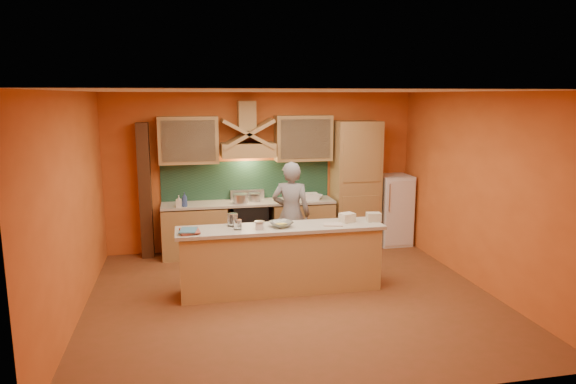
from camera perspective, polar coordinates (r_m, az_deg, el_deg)
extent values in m
cube|color=brown|center=(7.22, 0.48, -11.67)|extent=(5.50, 5.00, 0.01)
cube|color=white|center=(6.67, 0.52, 11.16)|extent=(5.50, 5.00, 0.01)
cube|color=orange|center=(9.23, -2.80, 2.30)|extent=(5.50, 0.02, 2.80)
cube|color=orange|center=(4.47, 7.37, -6.93)|extent=(5.50, 0.02, 2.80)
cube|color=orange|center=(6.79, -22.83, -1.59)|extent=(0.02, 5.00, 2.80)
cube|color=orange|center=(7.85, 20.51, 0.15)|extent=(0.02, 5.00, 2.80)
cube|color=#AE864F|center=(9.02, -10.33, -4.35)|extent=(1.10, 0.60, 0.86)
cube|color=#AE864F|center=(9.26, 1.53, -3.79)|extent=(1.10, 0.60, 0.86)
cube|color=#BEB5A1|center=(8.98, -4.36, -1.19)|extent=(3.00, 0.62, 0.04)
cube|color=black|center=(9.09, -4.32, -3.97)|extent=(0.60, 0.58, 0.90)
cube|color=#1B3D2C|center=(9.20, -4.62, 1.31)|extent=(3.00, 0.03, 0.70)
cube|color=#AE864F|center=(8.89, -4.49, 4.69)|extent=(0.92, 0.50, 0.24)
cube|color=#AE864F|center=(8.95, -4.62, 8.45)|extent=(0.30, 0.30, 0.50)
cube|color=#AE864F|center=(8.88, -11.01, 5.69)|extent=(1.00, 0.35, 0.80)
cube|color=#AE864F|center=(9.13, 1.71, 6.01)|extent=(1.00, 0.35, 0.80)
cube|color=#AE864F|center=(9.38, 7.51, 0.81)|extent=(0.80, 0.60, 2.30)
cube|color=white|center=(9.75, 11.61, -1.94)|extent=(0.58, 0.60, 1.30)
cube|color=#472816|center=(9.03, -15.58, 0.13)|extent=(0.20, 0.30, 2.30)
cube|color=tan|center=(7.32, -0.79, -7.67)|extent=(2.80, 0.55, 0.88)
cube|color=#BEB5A1|center=(7.18, -0.80, -4.03)|extent=(2.90, 0.62, 0.05)
imported|color=gray|center=(8.30, 0.34, -2.47)|extent=(0.73, 0.60, 1.71)
cylinder|color=#B8B7BF|center=(8.84, -5.31, -0.85)|extent=(0.33, 0.33, 0.16)
cylinder|color=#B3B3BA|center=(8.99, -3.74, -0.74)|extent=(0.21, 0.21, 0.13)
imported|color=silver|center=(8.67, -12.03, -1.02)|extent=(0.10, 0.10, 0.20)
imported|color=#2F4583|center=(8.69, -11.41, -0.83)|extent=(0.11, 0.11, 0.24)
imported|color=white|center=(9.18, 3.11, -0.55)|extent=(0.27, 0.27, 0.08)
cube|color=white|center=(9.13, 2.39, -0.49)|extent=(0.32, 0.25, 0.11)
imported|color=#A24939|center=(6.97, -11.91, -4.38)|extent=(0.28, 0.36, 0.03)
imported|color=teal|center=(6.98, -11.91, -4.22)|extent=(0.26, 0.33, 0.02)
cylinder|color=white|center=(7.22, -6.16, -3.09)|extent=(0.16, 0.16, 0.18)
cylinder|color=white|center=(7.03, -5.61, -3.63)|extent=(0.13, 0.13, 0.13)
cube|color=silver|center=(7.03, -3.17, -3.79)|extent=(0.13, 0.13, 0.09)
imported|color=white|center=(7.14, -0.76, -3.59)|extent=(0.41, 0.41, 0.08)
cube|color=beige|center=(7.28, 5.02, -3.60)|extent=(0.31, 0.26, 0.02)
cube|color=beige|center=(7.46, 6.59, -2.84)|extent=(0.24, 0.22, 0.13)
cube|color=beige|center=(7.56, 9.49, -2.75)|extent=(0.22, 0.18, 0.12)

